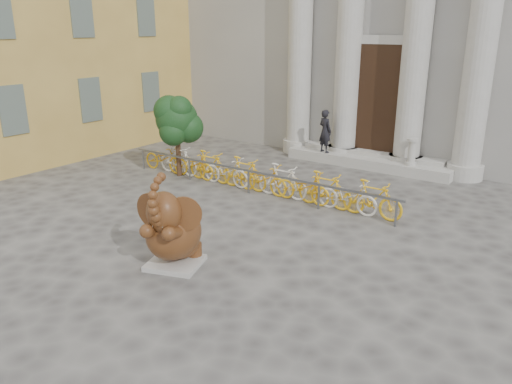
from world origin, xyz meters
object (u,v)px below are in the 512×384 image
Objects in this scene: tree at (177,120)px; pedestrian at (325,131)px; bike_rack at (253,175)px; elephant_statue at (173,232)px.

pedestrian is (3.06, 4.48, -0.73)m from tree.
bike_rack is 4.42m from pedestrian.
tree is at bearing 75.60° from pedestrian.
elephant_statue reaches higher than bike_rack.
elephant_statue is at bearing -47.10° from tree.
bike_rack is 3.54× the size of tree.
bike_rack is at bearing 108.64° from pedestrian.
tree reaches higher than pedestrian.
tree reaches higher than bike_rack.
tree reaches higher than elephant_statue.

